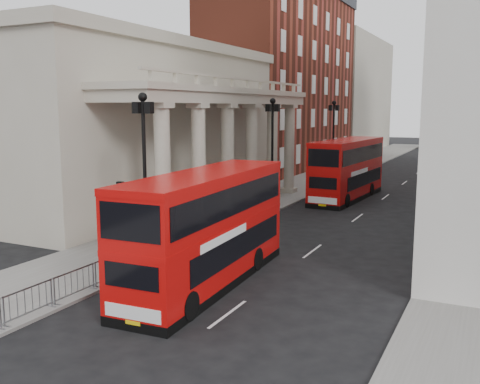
{
  "coord_description": "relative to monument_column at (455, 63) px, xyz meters",
  "views": [
    {
      "loc": [
        14.89,
        -17.05,
        7.7
      ],
      "look_at": [
        0.68,
        11.88,
        2.63
      ],
      "focal_mm": 40.0,
      "sensor_mm": 36.0,
      "label": 1
    }
  ],
  "objects": [
    {
      "name": "west_building_far",
      "position": [
        -16.5,
        -12.0,
        -5.98
      ],
      "size": [
        9.0,
        30.0,
        20.0
      ],
      "primitive_type": "cube",
      "color": "#A79F8C",
      "rests_on": "ground"
    },
    {
      "name": "pedestrian_a",
      "position": [
        -10.03,
        -74.92,
        -14.97
      ],
      "size": [
        0.73,
        0.57,
        1.77
      ],
      "primitive_type": "imported",
      "rotation": [
        0.0,
        0.0,
        -0.25
      ],
      "color": "black",
      "rests_on": "sidewalk_west"
    },
    {
      "name": "bus_near",
      "position": [
        -2.46,
        -89.21,
        -13.38
      ],
      "size": [
        3.34,
        11.64,
        4.97
      ],
      "rotation": [
        0.0,
        0.0,
        0.05
      ],
      "color": "#C30A09",
      "rests_on": "ground"
    },
    {
      "name": "crowd_barriers",
      "position": [
        -6.35,
        -89.78,
        -15.31
      ],
      "size": [
        0.5,
        18.75,
        1.1
      ],
      "color": "gray",
      "rests_on": "sidewalk_west"
    },
    {
      "name": "traffic_light",
      "position": [
        -6.5,
        -90.02,
        -12.88
      ],
      "size": [
        0.28,
        0.33,
        4.3
      ],
      "color": "black",
      "rests_on": "sidewalk_west"
    },
    {
      "name": "lamp_post_mid",
      "position": [
        -6.6,
        -72.0,
        -11.07
      ],
      "size": [
        1.05,
        0.44,
        8.32
      ],
      "color": "black",
      "rests_on": "sidewalk_west"
    },
    {
      "name": "sidewalk_east",
      "position": [
        7.5,
        -62.0,
        -15.92
      ],
      "size": [
        3.0,
        140.0,
        0.12
      ],
      "primitive_type": "cube",
      "color": "slate",
      "rests_on": "ground"
    },
    {
      "name": "bus_far",
      "position": [
        -2.82,
        -64.38,
        -13.34
      ],
      "size": [
        3.52,
        11.88,
        5.06
      ],
      "rotation": [
        0.0,
        0.0,
        -0.06
      ],
      "color": "#B10908",
      "rests_on": "ground"
    },
    {
      "name": "monument_column",
      "position": [
        0.0,
        0.0,
        0.0
      ],
      "size": [
        8.0,
        8.0,
        54.2
      ],
      "color": "#60605E",
      "rests_on": "ground"
    },
    {
      "name": "lamp_post_south",
      "position": [
        -6.6,
        -88.0,
        -11.07
      ],
      "size": [
        1.05,
        0.44,
        8.32
      ],
      "color": "black",
      "rests_on": "sidewalk_west"
    },
    {
      "name": "sidewalk_west",
      "position": [
        -9.0,
        -62.0,
        -15.92
      ],
      "size": [
        6.0,
        140.0,
        0.12
      ],
      "primitive_type": "cube",
      "color": "slate",
      "rests_on": "ground"
    },
    {
      "name": "kerb",
      "position": [
        -6.05,
        -62.0,
        -15.91
      ],
      "size": [
        0.2,
        140.0,
        0.14
      ],
      "primitive_type": "cube",
      "color": "slate",
      "rests_on": "ground"
    },
    {
      "name": "ground",
      "position": [
        -6.0,
        -92.0,
        -15.98
      ],
      "size": [
        260.0,
        260.0,
        0.0
      ],
      "primitive_type": "plane",
      "color": "black",
      "rests_on": "ground"
    },
    {
      "name": "pedestrian_b",
      "position": [
        -11.04,
        -71.6,
        -14.93
      ],
      "size": [
        1.1,
        0.99,
        1.85
      ],
      "primitive_type": "imported",
      "rotation": [
        0.0,
        0.0,
        3.53
      ],
      "color": "black",
      "rests_on": "sidewalk_west"
    },
    {
      "name": "lamp_post_north",
      "position": [
        -6.6,
        -56.0,
        -11.07
      ],
      "size": [
        1.05,
        0.44,
        8.32
      ],
      "color": "black",
      "rests_on": "sidewalk_west"
    },
    {
      "name": "portico_building",
      "position": [
        -16.5,
        -74.0,
        -9.98
      ],
      "size": [
        9.0,
        28.0,
        12.0
      ],
      "primitive_type": "cube",
      "color": "#A79F8C",
      "rests_on": "ground"
    },
    {
      "name": "pedestrian_c",
      "position": [
        -8.5,
        -71.22,
        -15.02
      ],
      "size": [
        0.96,
        0.81,
        1.68
      ],
      "primitive_type": "imported",
      "rotation": [
        0.0,
        0.0,
        5.9
      ],
      "color": "black",
      "rests_on": "sidewalk_west"
    },
    {
      "name": "brick_building",
      "position": [
        -16.5,
        -44.0,
        -4.98
      ],
      "size": [
        9.0,
        32.0,
        22.0
      ],
      "primitive_type": "cube",
      "color": "maroon",
      "rests_on": "ground"
    }
  ]
}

